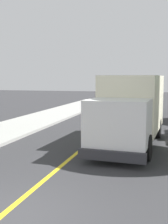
# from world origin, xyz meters

# --- Properties ---
(centre_line_yellow) EXTENTS (0.16, 56.00, 0.01)m
(centre_line_yellow) POSITION_xyz_m (0.00, 10.00, 0.00)
(centre_line_yellow) COLOR gold
(centre_line_yellow) RESTS_ON ground
(box_truck) EXTENTS (2.79, 7.30, 3.20)m
(box_truck) POSITION_xyz_m (1.95, 8.28, 1.77)
(box_truck) COLOR #F2EDCC
(box_truck) RESTS_ON ground
(parked_car_near) EXTENTS (2.00, 4.48, 1.67)m
(parked_car_near) POSITION_xyz_m (1.77, 14.25, 0.79)
(parked_car_near) COLOR #4C564C
(parked_car_near) RESTS_ON ground
(parked_car_mid) EXTENTS (1.91, 4.45, 1.67)m
(parked_car_mid) POSITION_xyz_m (1.74, 21.35, 0.79)
(parked_car_mid) COLOR black
(parked_car_mid) RESTS_ON ground
(parked_car_far) EXTENTS (1.87, 4.43, 1.67)m
(parked_car_far) POSITION_xyz_m (1.96, 27.54, 0.79)
(parked_car_far) COLOR #B7B7BC
(parked_car_far) RESTS_ON ground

